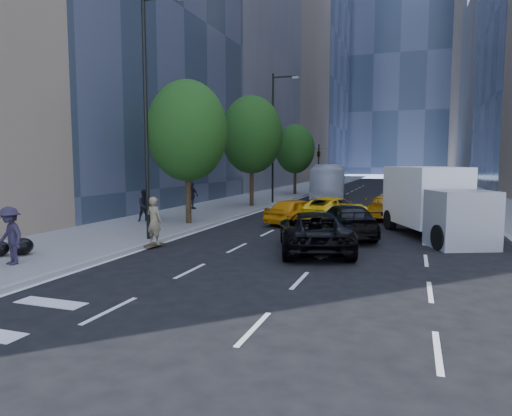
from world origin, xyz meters
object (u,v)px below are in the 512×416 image
at_px(skateboarder, 154,224).
at_px(city_bus, 329,182).
at_px(box_truck, 433,202).
at_px(black_sedan_mercedes, 346,221).
at_px(black_sedan_lincoln, 314,231).

distance_m(skateboarder, city_bus, 25.90).
bearing_deg(box_truck, city_bus, 89.34).
height_order(black_sedan_mercedes, city_bus, city_bus).
bearing_deg(city_bus, skateboarder, -102.86).
bearing_deg(black_sedan_lincoln, city_bus, -98.11).
bearing_deg(black_sedan_mercedes, box_truck, 176.72).
bearing_deg(city_bus, black_sedan_lincoln, -88.91).
height_order(black_sedan_lincoln, box_truck, box_truck).
distance_m(city_bus, box_truck, 21.20).
height_order(skateboarder, box_truck, box_truck).
xyz_separation_m(black_sedan_lincoln, city_bus, (-3.70, 24.38, 0.81)).
xyz_separation_m(skateboarder, city_bus, (2.40, 25.78, 0.62)).
xyz_separation_m(black_sedan_lincoln, black_sedan_mercedes, (0.70, 3.59, -0.02)).
relative_size(skateboarder, black_sedan_lincoln, 0.35).
bearing_deg(black_sedan_lincoln, box_truck, -149.30).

